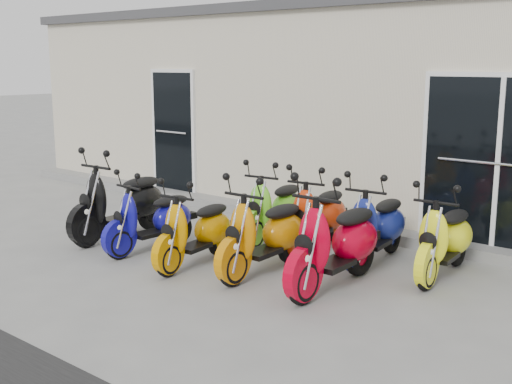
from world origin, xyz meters
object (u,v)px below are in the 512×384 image
(scooter_back_blue, at_px, (377,216))
(scooter_front_orange_a, at_px, (196,221))
(scooter_front_blue, at_px, (151,209))
(scooter_front_black, at_px, (120,192))
(scooter_back_green, at_px, (275,199))
(scooter_front_red, at_px, (336,230))
(scooter_back_red, at_px, (318,206))
(scooter_back_yellow, at_px, (445,228))
(scooter_front_orange_b, at_px, (264,222))

(scooter_back_blue, bearing_deg, scooter_front_orange_a, -143.75)
(scooter_back_blue, bearing_deg, scooter_front_blue, -156.47)
(scooter_front_black, distance_m, scooter_back_green, 2.15)
(scooter_front_black, bearing_deg, scooter_front_orange_a, -9.83)
(scooter_front_red, distance_m, scooter_back_red, 1.46)
(scooter_back_red, relative_size, scooter_back_yellow, 1.01)
(scooter_front_orange_a, height_order, scooter_back_red, scooter_back_red)
(scooter_front_red, relative_size, scooter_back_blue, 1.12)
(scooter_front_blue, height_order, scooter_front_red, scooter_front_red)
(scooter_front_orange_b, relative_size, scooter_back_yellow, 1.05)
(scooter_front_blue, distance_m, scooter_front_orange_b, 1.72)
(scooter_back_green, bearing_deg, scooter_front_blue, -131.35)
(scooter_back_green, bearing_deg, scooter_front_black, -151.85)
(scooter_front_blue, height_order, scooter_back_red, scooter_back_red)
(scooter_front_black, relative_size, scooter_back_yellow, 1.13)
(scooter_front_blue, xyz_separation_m, scooter_back_yellow, (3.38, 1.41, 0.03))
(scooter_front_black, relative_size, scooter_front_orange_a, 1.18)
(scooter_front_red, height_order, scooter_back_yellow, scooter_front_red)
(scooter_front_orange_b, distance_m, scooter_back_yellow, 2.06)
(scooter_front_blue, height_order, scooter_front_orange_b, scooter_front_orange_b)
(scooter_front_blue, bearing_deg, scooter_back_blue, 32.63)
(scooter_front_blue, distance_m, scooter_front_orange_a, 0.88)
(scooter_front_orange_a, bearing_deg, scooter_front_orange_b, 12.09)
(scooter_front_blue, relative_size, scooter_front_orange_a, 0.99)
(scooter_front_orange_a, distance_m, scooter_back_red, 1.67)
(scooter_front_blue, distance_m, scooter_back_yellow, 3.66)
(scooter_front_blue, distance_m, scooter_back_red, 2.17)
(scooter_front_orange_a, relative_size, scooter_back_red, 0.95)
(scooter_front_black, xyz_separation_m, scooter_front_blue, (0.80, -0.15, -0.10))
(scooter_back_green, bearing_deg, scooter_front_orange_b, -64.84)
(scooter_front_orange_b, distance_m, scooter_front_red, 0.92)
(scooter_front_orange_a, height_order, scooter_back_blue, scooter_back_blue)
(scooter_back_blue, distance_m, scooter_back_yellow, 0.86)
(scooter_front_orange_b, bearing_deg, scooter_back_yellow, 33.95)
(scooter_front_black, distance_m, scooter_back_red, 2.76)
(scooter_front_black, bearing_deg, scooter_front_blue, -12.95)
(scooter_back_yellow, bearing_deg, scooter_front_red, -128.47)
(scooter_front_red, xyz_separation_m, scooter_back_green, (-1.69, 1.11, -0.08))
(scooter_back_red, bearing_deg, scooter_front_orange_a, -125.50)
(scooter_front_orange_a, bearing_deg, scooter_back_green, 80.71)
(scooter_front_red, bearing_deg, scooter_back_yellow, 54.91)
(scooter_front_blue, bearing_deg, scooter_back_green, 59.91)
(scooter_front_orange_a, relative_size, scooter_back_yellow, 0.96)
(scooter_front_black, distance_m, scooter_back_blue, 3.55)
(scooter_back_green, bearing_deg, scooter_back_red, -8.18)
(scooter_front_orange_b, xyz_separation_m, scooter_back_green, (-0.77, 1.19, -0.03))
(scooter_front_red, relative_size, scooter_back_red, 1.12)
(scooter_front_red, xyz_separation_m, scooter_back_red, (-0.97, 1.10, -0.07))
(scooter_back_green, distance_m, scooter_back_yellow, 2.44)
(scooter_back_yellow, bearing_deg, scooter_front_orange_b, -148.65)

